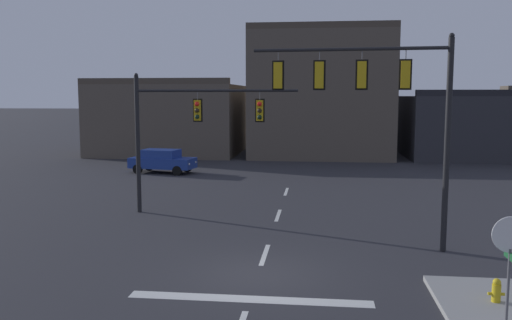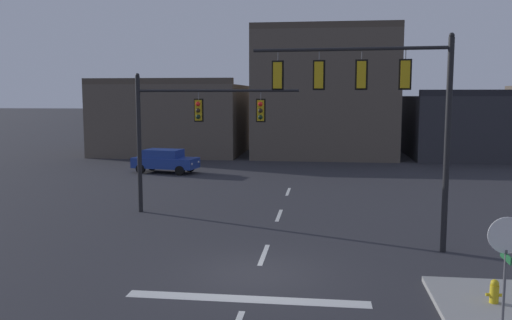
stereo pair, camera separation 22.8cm
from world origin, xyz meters
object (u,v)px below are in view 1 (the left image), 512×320
Objects in this scene: signal_mast_near_side at (380,97)px; car_lot_nearside at (162,160)px; signal_mast_far_side at (185,122)px; fire_hydrant at (496,295)px; stop_sign at (510,249)px.

car_lot_nearside is at bearing 126.66° from signal_mast_near_side.
signal_mast_near_side reaches higher than signal_mast_far_side.
signal_mast_near_side is 9.29m from signal_mast_far_side.
signal_mast_near_side reaches higher than fire_hydrant.
car_lot_nearside is at bearing 111.03° from signal_mast_far_side.
car_lot_nearside is at bearing 124.24° from fire_hydrant.
signal_mast_far_side is at bearing 149.41° from signal_mast_near_side.
car_lot_nearside is 6.18× the size of fire_hydrant.
signal_mast_near_side is 1.01× the size of signal_mast_far_side.
stop_sign reaches higher than fire_hydrant.
signal_mast_near_side is at bearing -53.34° from car_lot_nearside.
stop_sign is 3.77× the size of fire_hydrant.
car_lot_nearside is 26.84m from fire_hydrant.
fire_hydrant is (15.10, -22.19, -0.53)m from car_lot_nearside.
car_lot_nearside reaches higher than fire_hydrant.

